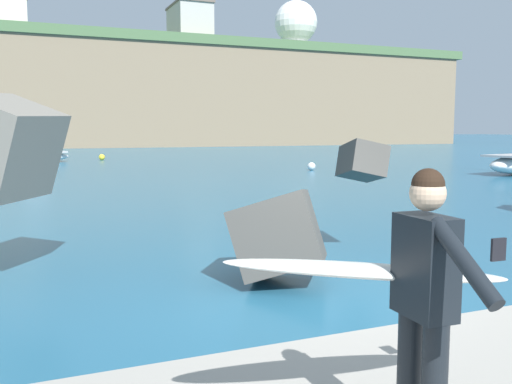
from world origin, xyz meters
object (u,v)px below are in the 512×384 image
(boat_near_right, at_px, (28,154))
(mooring_buoy_middle, at_px, (102,157))
(station_building_central, at_px, (190,23))
(surfer_with_board, at_px, (409,289))
(radar_dome, at_px, (296,27))
(mooring_buoy_inner, at_px, (311,166))

(boat_near_right, height_order, mooring_buoy_middle, boat_near_right)
(boat_near_right, height_order, station_building_central, station_building_central)
(surfer_with_board, relative_size, radar_dome, 0.20)
(boat_near_right, distance_m, station_building_central, 44.12)
(boat_near_right, xyz_separation_m, station_building_central, (21.54, 34.96, 16.14))
(mooring_buoy_inner, height_order, station_building_central, station_building_central)
(surfer_with_board, height_order, radar_dome, radar_dome)
(boat_near_right, bearing_deg, mooring_buoy_middle, 16.10)
(surfer_with_board, relative_size, station_building_central, 0.27)
(station_building_central, bearing_deg, radar_dome, 32.31)
(station_building_central, bearing_deg, mooring_buoy_inner, -98.48)
(surfer_with_board, xyz_separation_m, mooring_buoy_middle, (3.31, 39.52, -1.06))
(mooring_buoy_inner, bearing_deg, mooring_buoy_middle, 121.68)
(radar_dome, bearing_deg, surfer_with_board, -116.37)
(mooring_buoy_middle, xyz_separation_m, station_building_central, (16.53, 33.51, 16.54))
(surfer_with_board, bearing_deg, boat_near_right, 92.55)
(surfer_with_board, bearing_deg, mooring_buoy_inner, 62.75)
(mooring_buoy_middle, height_order, radar_dome, radar_dome)
(boat_near_right, distance_m, radar_dome, 70.39)
(station_building_central, bearing_deg, mooring_buoy_middle, -116.26)
(surfer_with_board, xyz_separation_m, radar_dome, (43.69, 88.11, 19.11))
(mooring_buoy_inner, bearing_deg, radar_dome, 63.97)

